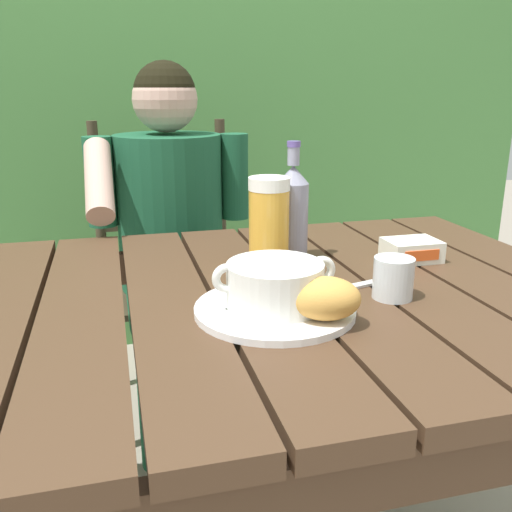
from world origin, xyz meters
The scene contains 12 objects.
dining_table centered at (0.00, 0.00, 0.66)m, with size 1.35×0.94×0.75m.
hedge_backdrop centered at (-0.02, 1.74, 1.04)m, with size 3.35×0.85×1.97m.
chair_near_diner centered at (-0.07, 0.91, 0.49)m, with size 0.47×0.44×1.01m.
person_eating centered at (-0.07, 0.71, 0.70)m, with size 0.48×0.47×1.19m.
serving_plate centered at (0.01, -0.11, 0.76)m, with size 0.27×0.27×0.01m.
soup_bowl centered at (0.01, -0.11, 0.80)m, with size 0.21×0.16×0.08m.
bread_roll centered at (0.07, -0.18, 0.80)m, with size 0.13×0.11×0.07m.
beer_glass centered at (0.07, 0.13, 0.85)m, with size 0.08×0.08×0.19m.
beer_bottle centered at (0.14, 0.17, 0.86)m, with size 0.07×0.07×0.26m.
water_glass_small centered at (0.24, -0.10, 0.79)m, with size 0.07×0.07×0.07m.
butter_tub centered at (0.38, 0.10, 0.78)m, with size 0.11×0.09×0.05m.
table_knife centered at (0.16, -0.04, 0.76)m, with size 0.17×0.06×0.01m.
Camera 1 is at (-0.24, -0.94, 1.11)m, focal length 38.93 mm.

